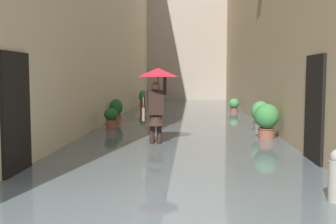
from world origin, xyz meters
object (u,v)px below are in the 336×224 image
at_px(potted_plant_mid_right, 143,99).
at_px(potted_plant_near_right, 111,118).
at_px(person_wading, 157,89).
at_px(potted_plant_near_left, 260,116).
at_px(potted_plant_far_left, 267,120).
at_px(potted_plant_far_right, 116,110).
at_px(potted_plant_mid_left, 234,105).

xyz_separation_m(potted_plant_mid_right, potted_plant_near_right, (0.03, 8.28, -0.15)).
bearing_deg(person_wading, potted_plant_near_left, -141.46).
bearing_deg(potted_plant_far_left, potted_plant_far_right, -38.55).
bearing_deg(potted_plant_far_right, potted_plant_far_left, 141.45).
bearing_deg(potted_plant_near_left, potted_plant_far_left, 86.55).
xyz_separation_m(potted_plant_mid_right, potted_plant_far_right, (0.24, 6.22, -0.07)).
distance_m(person_wading, potted_plant_near_right, 3.27).
height_order(person_wading, potted_plant_mid_left, person_wading).
relative_size(person_wading, potted_plant_near_right, 2.72).
xyz_separation_m(person_wading, potted_plant_near_right, (1.69, -2.62, -1.01)).
relative_size(potted_plant_mid_right, potted_plant_near_right, 1.37).
relative_size(potted_plant_mid_left, potted_plant_far_right, 0.78).
height_order(potted_plant_far_left, potted_plant_mid_left, potted_plant_far_left).
xyz_separation_m(person_wading, potted_plant_far_left, (-2.88, -0.87, -0.85)).
relative_size(potted_plant_far_left, potted_plant_far_right, 1.11).
bearing_deg(potted_plant_near_right, potted_plant_mid_right, -90.22).
relative_size(potted_plant_mid_right, potted_plant_far_left, 1.00).
bearing_deg(potted_plant_near_right, potted_plant_mid_left, -125.68).
height_order(person_wading, potted_plant_near_left, person_wading).
bearing_deg(potted_plant_mid_right, potted_plant_mid_left, 156.74).
relative_size(potted_plant_near_right, potted_plant_far_right, 0.81).
bearing_deg(potted_plant_mid_left, person_wading, 72.27).
relative_size(potted_plant_near_left, potted_plant_far_right, 1.08).
relative_size(person_wading, potted_plant_near_left, 2.02).
distance_m(potted_plant_near_left, potted_plant_near_right, 4.67).
distance_m(potted_plant_mid_right, potted_plant_far_left, 11.01).
bearing_deg(potted_plant_mid_right, potted_plant_far_right, 87.77).
bearing_deg(person_wading, potted_plant_far_right, -67.92).
distance_m(potted_plant_far_left, potted_plant_mid_left, 8.09).
height_order(potted_plant_near_right, potted_plant_far_left, potted_plant_far_left).
xyz_separation_m(potted_plant_near_left, potted_plant_mid_left, (0.11, -6.59, -0.16)).
relative_size(person_wading, potted_plant_mid_right, 1.98).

